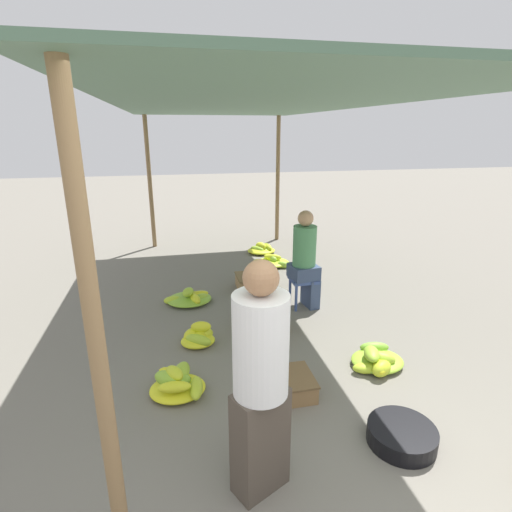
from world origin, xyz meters
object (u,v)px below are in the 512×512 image
at_px(banana_pile_left_1, 198,337).
at_px(banana_pile_right_2, 272,262).
at_px(crate_far, 253,282).
at_px(basin_black, 402,435).
at_px(banana_pile_left_0, 190,298).
at_px(crate_near, 264,321).
at_px(stool, 303,283).
at_px(crate_mid, 289,385).
at_px(vendor_foreground, 261,380).
at_px(banana_pile_right_0, 262,249).
at_px(banana_pile_left_2, 178,383).
at_px(banana_pile_right_1, 377,360).
at_px(vendor_seated, 306,258).

bearing_deg(banana_pile_left_1, banana_pile_right_2, 58.79).
relative_size(banana_pile_right_2, crate_far, 1.34).
distance_m(basin_black, banana_pile_left_0, 3.26).
height_order(crate_near, crate_far, crate_near).
distance_m(stool, banana_pile_left_1, 1.62).
bearing_deg(crate_far, crate_near, -96.05).
xyz_separation_m(crate_mid, crate_far, (0.19, 2.49, 0.01)).
height_order(vendor_foreground, banana_pile_right_0, vendor_foreground).
distance_m(banana_pile_left_0, banana_pile_left_2, 1.96).
xyz_separation_m(banana_pile_left_2, banana_pile_right_2, (1.69, 3.20, -0.02)).
height_order(stool, crate_far, stool).
bearing_deg(banana_pile_right_1, crate_far, 108.83).
distance_m(banana_pile_left_2, banana_pile_right_0, 4.30).
bearing_deg(banana_pile_right_0, basin_black, -90.73).
bearing_deg(basin_black, vendor_seated, 88.30).
bearing_deg(vendor_foreground, crate_far, 78.90).
relative_size(banana_pile_right_1, banana_pile_right_2, 0.90).
relative_size(stool, banana_pile_left_1, 0.98).
height_order(vendor_foreground, banana_pile_right_2, vendor_foreground).
bearing_deg(banana_pile_left_2, crate_near, 43.54).
bearing_deg(basin_black, crate_near, 107.01).
xyz_separation_m(vendor_foreground, banana_pile_left_2, (-0.50, 1.13, -0.73)).
relative_size(vendor_seated, banana_pile_left_0, 2.01).
bearing_deg(basin_black, banana_pile_right_2, 89.15).
distance_m(vendor_foreground, banana_pile_right_1, 1.97).
xyz_separation_m(basin_black, banana_pile_left_0, (-1.42, 2.93, -0.00)).
distance_m(vendor_seated, banana_pile_right_1, 1.66).
bearing_deg(stool, vendor_seated, -7.70).
relative_size(crate_mid, crate_far, 0.88).
bearing_deg(crate_near, banana_pile_right_1, -47.68).
xyz_separation_m(stool, crate_mid, (-0.71, -1.75, -0.23)).
distance_m(crate_mid, crate_far, 2.50).
relative_size(basin_black, crate_mid, 1.21).
xyz_separation_m(banana_pile_left_0, banana_pile_right_1, (1.73, -1.97, 0.01)).
distance_m(stool, banana_pile_left_2, 2.28).
height_order(banana_pile_left_2, banana_pile_right_0, banana_pile_left_2).
distance_m(stool, vendor_seated, 0.35).
distance_m(vendor_foreground, vendor_seated, 2.91).
height_order(vendor_seated, banana_pile_right_0, vendor_seated).
xyz_separation_m(banana_pile_right_1, crate_far, (-0.78, 2.28, 0.02)).
bearing_deg(vendor_foreground, banana_pile_right_0, 76.81).
height_order(stool, banana_pile_left_2, stool).
xyz_separation_m(basin_black, banana_pile_right_1, (0.31, 0.96, 0.01)).
relative_size(banana_pile_left_0, crate_far, 1.34).
distance_m(vendor_seated, crate_mid, 1.98).
bearing_deg(basin_black, stool, 88.73).
distance_m(banana_pile_right_2, crate_mid, 3.52).
bearing_deg(banana_pile_left_1, banana_pile_right_0, 65.25).
bearing_deg(banana_pile_left_1, crate_far, 57.42).
height_order(banana_pile_left_1, banana_pile_right_2, banana_pile_left_1).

